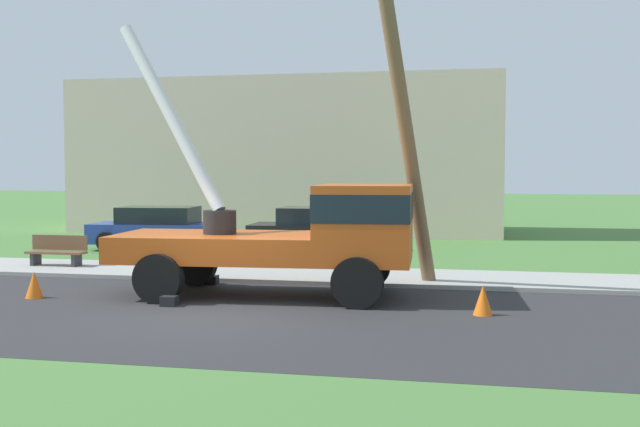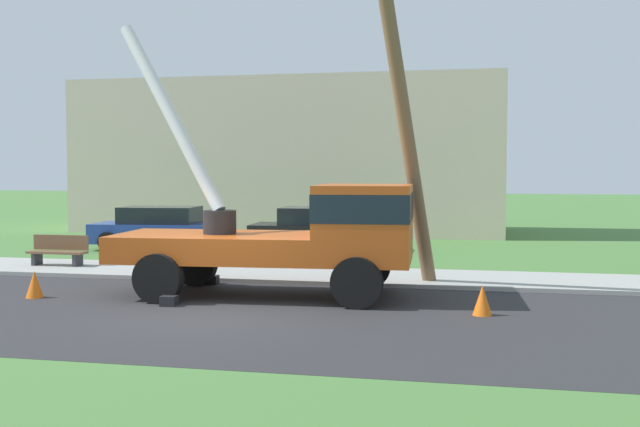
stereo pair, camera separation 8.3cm
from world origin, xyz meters
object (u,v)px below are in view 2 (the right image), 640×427
leaning_utility_pole (399,85)px  parked_sedan_blue (160,228)px  utility_truck (303,230)px  traffic_cone_behind (35,284)px  park_bench (58,252)px  traffic_cone_ahead (482,300)px  parked_sedan_black (319,229)px

leaning_utility_pole → parked_sedan_blue: leaning_utility_pole is taller
utility_truck → traffic_cone_behind: size_ratio=12.33×
utility_truck → parked_sedan_blue: (-6.85, 8.24, -0.70)m
park_bench → traffic_cone_behind: bearing=-64.7°
traffic_cone_ahead → park_bench: bearing=158.9°
utility_truck → traffic_cone_ahead: bearing=-19.7°
traffic_cone_behind → parked_sedan_blue: (-1.43, 9.55, 0.43)m
parked_sedan_black → utility_truck: bearing=-80.0°
traffic_cone_ahead → traffic_cone_behind: bearing=180.0°
leaning_utility_pole → traffic_cone_ahead: bearing=-54.0°
utility_truck → park_bench: 8.07m
utility_truck → parked_sedan_black: 9.02m
traffic_cone_ahead → traffic_cone_behind: size_ratio=1.00×
traffic_cone_ahead → parked_sedan_blue: parked_sedan_blue is taller
leaning_utility_pole → traffic_cone_behind: (-7.28, -2.51, -4.20)m
traffic_cone_behind → parked_sedan_black: parked_sedan_black is taller
parked_sedan_black → park_bench: size_ratio=2.80×
traffic_cone_ahead → parked_sedan_blue: size_ratio=0.12×
utility_truck → traffic_cone_ahead: utility_truck is taller
parked_sedan_blue → leaning_utility_pole: bearing=-39.0°
parked_sedan_black → parked_sedan_blue: bearing=-173.3°
park_bench → leaning_utility_pole: bearing=-10.9°
leaning_utility_pole → park_bench: (-9.30, 1.78, -4.02)m
utility_truck → leaning_utility_pole: size_ratio=0.79×
utility_truck → traffic_cone_ahead: size_ratio=12.33×
utility_truck → parked_sedan_blue: utility_truck is taller
parked_sedan_blue → park_bench: 5.30m
leaning_utility_pole → traffic_cone_behind: leaning_utility_pole is taller
parked_sedan_blue → parked_sedan_black: 5.32m
utility_truck → traffic_cone_behind: 5.69m
traffic_cone_ahead → park_bench: (-11.13, 4.30, 0.18)m
leaning_utility_pole → park_bench: size_ratio=5.46×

